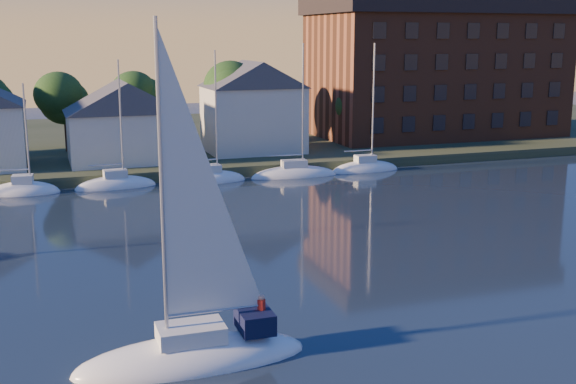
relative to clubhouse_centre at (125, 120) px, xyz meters
name	(u,v)px	position (x,y,z in m)	size (l,w,h in m)	color
shoreline_land	(157,144)	(6.00, 18.00, -5.13)	(160.00, 50.00, 2.00)	#2D3921
wooden_dock	(196,176)	(6.00, -5.00, -5.13)	(120.00, 3.00, 1.00)	brown
clubhouse_centre	(125,120)	(0.00, 0.00, 0.00)	(11.55, 8.40, 8.08)	silver
clubhouse_east	(253,106)	(14.00, 2.00, 0.87)	(10.50, 8.40, 9.80)	silver
condo_block	(436,65)	(40.00, 7.95, 4.66)	(31.00, 17.00, 17.40)	brown
tree_line	(191,94)	(8.00, 6.00, 2.04)	(93.40, 5.40, 8.90)	#352218
moored_fleet	(69,189)	(-6.00, -8.00, -5.03)	(63.50, 2.40, 12.05)	white
hero_sailboat	(195,348)	(-2.73, -45.53, -4.51)	(9.91, 3.29, 15.22)	white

